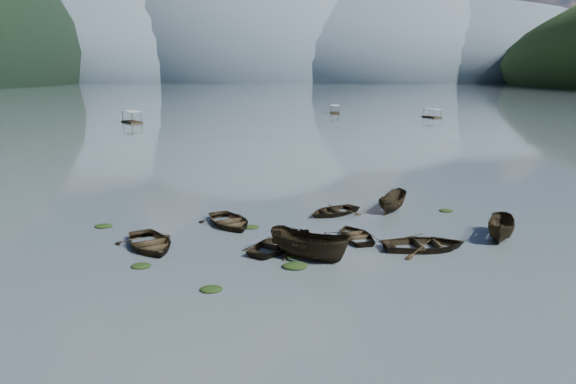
{
  "coord_description": "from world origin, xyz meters",
  "views": [
    {
      "loc": [
        -0.38,
        -22.08,
        9.73
      ],
      "look_at": [
        0.0,
        12.0,
        2.0
      ],
      "focal_mm": 32.0,
      "sensor_mm": 36.0,
      "label": 1
    }
  ],
  "objects_px": {
    "pontoon_left": "(132,123)",
    "pontoon_centre": "(335,113)",
    "rowboat_0": "(150,248)",
    "rowboat_3": "(356,238)"
  },
  "relations": [
    {
      "from": "rowboat_0",
      "to": "rowboat_3",
      "type": "distance_m",
      "value": 12.3
    },
    {
      "from": "rowboat_3",
      "to": "pontoon_left",
      "type": "relative_size",
      "value": 0.61
    },
    {
      "from": "pontoon_left",
      "to": "pontoon_centre",
      "type": "height_order",
      "value": "pontoon_left"
    },
    {
      "from": "rowboat_0",
      "to": "pontoon_left",
      "type": "xyz_separation_m",
      "value": [
        -24.22,
        81.45,
        0.0
      ]
    },
    {
      "from": "rowboat_3",
      "to": "pontoon_centre",
      "type": "bearing_deg",
      "value": -107.18
    },
    {
      "from": "rowboat_0",
      "to": "rowboat_3",
      "type": "relative_size",
      "value": 1.27
    },
    {
      "from": "rowboat_3",
      "to": "pontoon_centre",
      "type": "relative_size",
      "value": 0.7
    },
    {
      "from": "rowboat_0",
      "to": "pontoon_centre",
      "type": "height_order",
      "value": "pontoon_centre"
    },
    {
      "from": "pontoon_centre",
      "to": "rowboat_3",
      "type": "bearing_deg",
      "value": -92.35
    },
    {
      "from": "pontoon_left",
      "to": "rowboat_3",
      "type": "bearing_deg",
      "value": -100.44
    }
  ]
}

